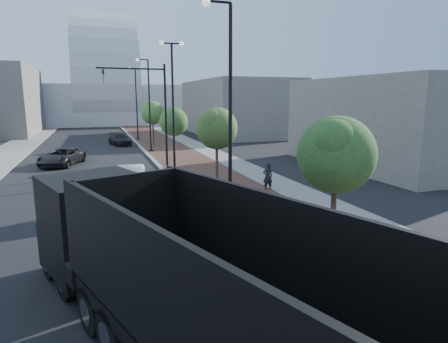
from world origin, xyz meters
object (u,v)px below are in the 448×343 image
object	(u,v)px
dark_car_mid	(62,157)
pedestrian	(268,177)
dump_truck	(148,269)
white_sedan	(130,178)

from	to	relation	value
dark_car_mid	pedestrian	size ratio (longest dim) A/B	3.00
dump_truck	white_sedan	world-z (taller)	dump_truck
white_sedan	pedestrian	world-z (taller)	pedestrian
white_sedan	pedestrian	distance (m)	8.24
pedestrian	dump_truck	bearing A→B (deg)	53.39
dump_truck	pedestrian	size ratio (longest dim) A/B	8.09
white_sedan	dark_car_mid	distance (m)	11.52
dump_truck	pedestrian	xyz separation A→B (m)	(8.60, 11.76, -0.70)
white_sedan	dark_car_mid	world-z (taller)	white_sedan
white_sedan	dark_car_mid	size ratio (longest dim) A/B	0.86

